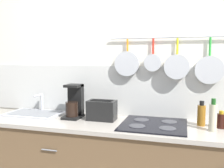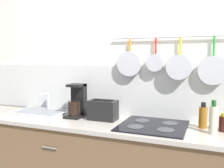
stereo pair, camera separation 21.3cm
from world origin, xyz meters
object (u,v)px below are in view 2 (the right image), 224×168
toaster (103,110)px  bottle_vinegar (213,119)px  coffee_maker (77,103)px  bottle_olive_oil (203,117)px  bottle_cooking_wine (223,123)px

toaster → bottle_vinegar: bearing=-5.5°
coffee_maker → toaster: 0.29m
toaster → coffee_maker: bearing=175.1°
coffee_maker → bottle_olive_oil: (1.16, 0.03, -0.04)m
toaster → bottle_olive_oil: bottle_olive_oil is taller
toaster → bottle_vinegar: 0.95m
coffee_maker → toaster: (0.29, -0.02, -0.04)m
bottle_olive_oil → bottle_vinegar: 0.16m
coffee_maker → toaster: bearing=-4.9°
toaster → bottle_cooking_wine: bearing=0.7°
bottle_cooking_wine → bottle_vinegar: bearing=-125.7°
toaster → bottle_olive_oil: 0.87m
coffee_maker → bottle_olive_oil: bearing=1.4°
bottle_olive_oil → bottle_cooking_wine: (0.15, -0.04, -0.03)m
toaster → bottle_olive_oil: bearing=3.5°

